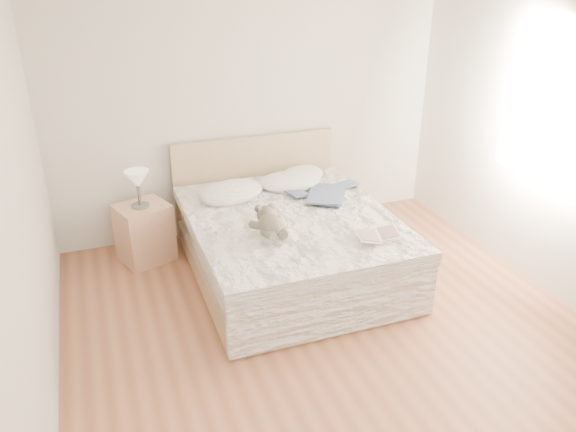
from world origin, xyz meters
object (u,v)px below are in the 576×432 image
Objects in this scene: bed at (288,240)px; teddy_bear at (271,233)px; table_lamp at (137,181)px; nightstand at (145,232)px; photo_book at (231,190)px; childrens_book at (378,235)px.

bed is 0.64m from teddy_bear.
bed is at bearing -27.88° from table_lamp.
nightstand is 1.61× the size of table_lamp.
nightstand is (-1.20, 0.66, -0.03)m from bed.
teddy_bear is (0.90, -1.09, -0.16)m from table_lamp.
table_lamp is 0.87m from photo_book.
bed reaches higher than childrens_book.
nightstand is at bearing 154.35° from childrens_book.
table_lamp is 0.96× the size of teddy_bear.
table_lamp reaches higher than photo_book.
photo_book is at bearing 137.21° from childrens_book.
table_lamp reaches higher than teddy_bear.
teddy_bear is (-0.80, 0.30, 0.02)m from childrens_book.
table_lamp is at bearing 152.12° from bed.
childrens_book is at bearing -56.68° from bed.
nightstand is at bearing 126.45° from teddy_bear.
nightstand is 1.76× the size of photo_book.
nightstand is at bearing 151.14° from bed.
teddy_bear is (-0.31, -0.45, 0.34)m from bed.
teddy_bear is (0.06, -1.02, 0.02)m from photo_book.
teddy_bear is at bearing -122.64° from photo_book.
bed reaches higher than table_lamp.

